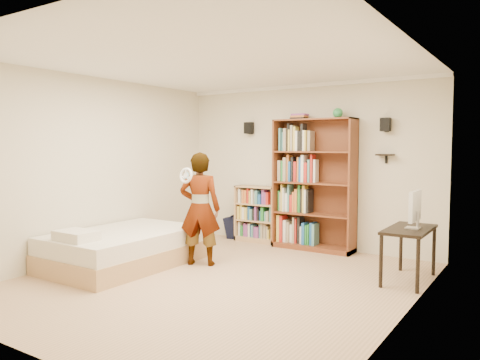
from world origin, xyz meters
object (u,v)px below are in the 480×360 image
Objects in this scene: low_bookshelf at (257,214)px; daybed at (124,244)px; person at (200,209)px; computer_desk at (409,255)px; tall_bookshelf at (314,185)px.

low_bookshelf reaches higher than daybed.
person is (0.86, 0.64, 0.49)m from daybed.
low_bookshelf is at bearing 74.09° from daybed.
computer_desk is at bearing 172.34° from person.
low_bookshelf is 0.61× the size of person.
person reaches higher than daybed.
daybed is at bearing -126.73° from tall_bookshelf.
tall_bookshelf is 3.10m from daybed.
person is at bearing -84.93° from low_bookshelf.
computer_desk is at bearing 21.77° from daybed.
person reaches higher than computer_desk.
tall_bookshelf is at bearing 53.27° from daybed.
daybed is at bearing -158.23° from computer_desk.
person reaches higher than low_bookshelf.
person is (0.16, -1.82, 0.31)m from low_bookshelf.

